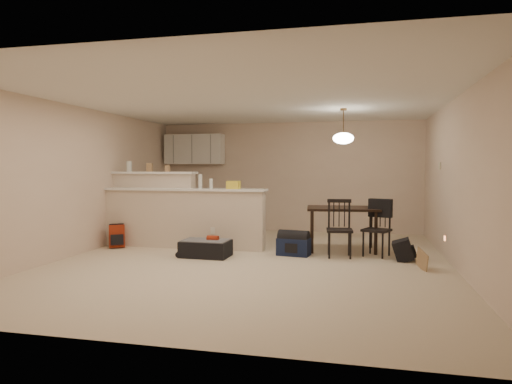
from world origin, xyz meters
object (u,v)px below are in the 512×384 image
(dining_chair_far, at_px, (376,228))
(red_backpack, at_px, (117,236))
(pendant_lamp, at_px, (343,138))
(black_daypack, at_px, (403,250))
(dining_chair_near, at_px, (340,229))
(navy_duffel, at_px, (294,247))
(dining_table, at_px, (343,212))
(suitcase, at_px, (206,249))

(dining_chair_far, distance_m, red_backpack, 4.63)
(pendant_lamp, distance_m, black_daypack, 2.17)
(dining_chair_near, bearing_deg, navy_duffel, 175.75)
(dining_chair_near, distance_m, navy_duffel, 0.82)
(dining_table, distance_m, black_daypack, 1.29)
(dining_table, distance_m, dining_chair_near, 0.65)
(dining_chair_near, xyz_separation_m, black_daypack, (1.00, -0.05, -0.31))
(dining_chair_far, relative_size, red_backpack, 2.24)
(dining_chair_far, bearing_deg, dining_table, 167.75)
(dining_chair_near, bearing_deg, dining_table, 82.36)
(pendant_lamp, bearing_deg, dining_table, 180.00)
(dining_table, distance_m, red_backpack, 4.12)
(red_backpack, height_order, navy_duffel, red_backpack)
(red_backpack, bearing_deg, suitcase, -44.81)
(dining_table, relative_size, black_daypack, 3.56)
(navy_duffel, bearing_deg, suitcase, -154.40)
(dining_table, xyz_separation_m, dining_chair_near, (-0.02, -0.62, -0.20))
(red_backpack, xyz_separation_m, navy_duffel, (3.27, 0.00, -0.06))
(dining_table, height_order, black_daypack, dining_table)
(dining_chair_far, bearing_deg, dining_chair_near, -137.11)
(pendant_lamp, distance_m, suitcase, 3.05)
(suitcase, xyz_separation_m, red_backpack, (-1.87, 0.44, 0.07))
(red_backpack, bearing_deg, dining_table, -22.78)
(dining_chair_far, height_order, navy_duffel, dining_chair_far)
(red_backpack, height_order, black_daypack, red_backpack)
(suitcase, xyz_separation_m, black_daypack, (3.15, 0.41, 0.03))
(dining_chair_near, relative_size, dining_chair_far, 1.02)
(black_daypack, bearing_deg, red_backpack, 94.81)
(red_backpack, bearing_deg, black_daypack, -32.02)
(dining_table, relative_size, suitcase, 1.67)
(red_backpack, bearing_deg, dining_chair_far, -28.75)
(dining_table, bearing_deg, dining_chair_far, -40.88)
(pendant_lamp, distance_m, dining_chair_far, 1.68)
(red_backpack, bearing_deg, pendant_lamp, -22.78)
(dining_chair_far, distance_m, navy_duffel, 1.40)
(pendant_lamp, bearing_deg, navy_duffel, -140.72)
(dining_chair_near, bearing_deg, suitcase, -173.67)
(pendant_lamp, distance_m, red_backpack, 4.46)
(pendant_lamp, relative_size, suitcase, 0.79)
(dining_table, relative_size, pendant_lamp, 2.12)
(suitcase, bearing_deg, dining_chair_far, 15.42)
(suitcase, relative_size, navy_duffel, 1.47)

